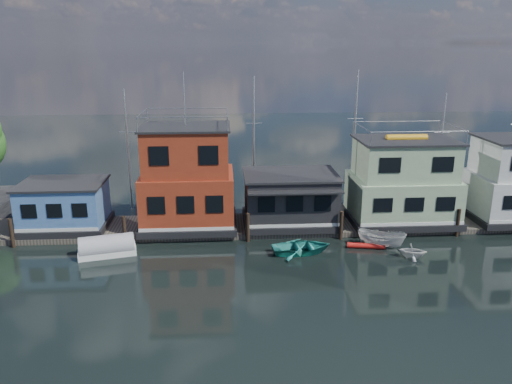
{
  "coord_description": "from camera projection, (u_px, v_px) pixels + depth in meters",
  "views": [
    {
      "loc": [
        -5.67,
        -25.33,
        14.18
      ],
      "look_at": [
        -3.21,
        12.0,
        3.0
      ],
      "focal_mm": 35.0,
      "sensor_mm": 36.0,
      "label": 1
    }
  ],
  "objects": [
    {
      "name": "background_masts",
      "position": [
        340.0,
        144.0,
        44.55
      ],
      "size": [
        36.4,
        0.16,
        12.0
      ],
      "color": "silver",
      "rests_on": "ground"
    },
    {
      "name": "motorboat",
      "position": [
        381.0,
        239.0,
        35.87
      ],
      "size": [
        3.67,
        2.73,
        1.34
      ],
      "primitive_type": "imported",
      "rotation": [
        0.0,
        0.0,
        1.1
      ],
      "color": "silver",
      "rests_on": "ground"
    },
    {
      "name": "houseboat_dark",
      "position": [
        290.0,
        198.0,
        39.37
      ],
      "size": [
        7.4,
        6.1,
        4.06
      ],
      "color": "black",
      "rests_on": "dock"
    },
    {
      "name": "dinghy_teal",
      "position": [
        302.0,
        247.0,
        35.03
      ],
      "size": [
        4.5,
        3.46,
        0.86
      ],
      "primitive_type": "imported",
      "rotation": [
        0.0,
        0.0,
        1.69
      ],
      "color": "teal",
      "rests_on": "ground"
    },
    {
      "name": "red_kayak",
      "position": [
        366.0,
        246.0,
        35.87
      ],
      "size": [
        2.7,
        0.85,
        0.39
      ],
      "primitive_type": "cylinder",
      "rotation": [
        0.0,
        1.57,
        -0.17
      ],
      "color": "red",
      "rests_on": "ground"
    },
    {
      "name": "houseboat_red",
      "position": [
        188.0,
        180.0,
        38.4
      ],
      "size": [
        7.4,
        5.9,
        11.86
      ],
      "color": "black",
      "rests_on": "dock"
    },
    {
      "name": "houseboat_green",
      "position": [
        403.0,
        183.0,
        39.63
      ],
      "size": [
        8.4,
        5.9,
        7.03
      ],
      "color": "black",
      "rests_on": "dock"
    },
    {
      "name": "houseboat_blue",
      "position": [
        64.0,
        206.0,
        38.34
      ],
      "size": [
        6.4,
        4.9,
        3.66
      ],
      "color": "black",
      "rests_on": "dock"
    },
    {
      "name": "tarp_runabout",
      "position": [
        107.0,
        247.0,
        34.61
      ],
      "size": [
        4.09,
        2.37,
        1.56
      ],
      "rotation": [
        0.0,
        0.0,
        0.23
      ],
      "color": "white",
      "rests_on": "ground"
    },
    {
      "name": "dock",
      "position": [
        296.0,
        225.0,
        40.05
      ],
      "size": [
        48.0,
        5.0,
        0.4
      ],
      "primitive_type": "cube",
      "color": "#595147",
      "rests_on": "ground"
    },
    {
      "name": "pilings",
      "position": [
        297.0,
        226.0,
        37.09
      ],
      "size": [
        42.28,
        0.28,
        2.2
      ],
      "color": "#2D2116",
      "rests_on": "ground"
    },
    {
      "name": "ground",
      "position": [
        325.0,
        301.0,
        28.64
      ],
      "size": [
        160.0,
        160.0,
        0.0
      ],
      "primitive_type": "plane",
      "color": "black",
      "rests_on": "ground"
    },
    {
      "name": "dinghy_white",
      "position": [
        412.0,
        251.0,
        34.24
      ],
      "size": [
        2.35,
        2.16,
        1.03
      ],
      "primitive_type": "imported",
      "rotation": [
        0.0,
        0.0,
        1.29
      ],
      "color": "silver",
      "rests_on": "ground"
    }
  ]
}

